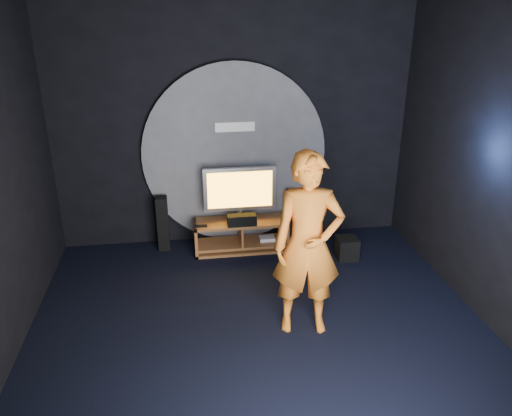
{
  "coord_description": "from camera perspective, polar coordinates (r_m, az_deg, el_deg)",
  "views": [
    {
      "loc": [
        -0.72,
        -4.35,
        3.31
      ],
      "look_at": [
        0.09,
        1.05,
        1.05
      ],
      "focal_mm": 35.0,
      "sensor_mm": 36.0,
      "label": 1
    }
  ],
  "objects": [
    {
      "name": "front_wall",
      "position": [
        2.53,
        10.26,
        -16.1
      ],
      "size": [
        5.0,
        0.04,
        3.5
      ],
      "primitive_type": "cube",
      "color": "black",
      "rests_on": "ground"
    },
    {
      "name": "tower_speaker_right",
      "position": [
        7.35,
        4.14,
        -0.93
      ],
      "size": [
        0.16,
        0.18,
        0.8
      ],
      "primitive_type": "cube",
      "color": "black",
      "rests_on": "ground"
    },
    {
      "name": "tower_speaker_left",
      "position": [
        7.21,
        -10.6,
        -1.75
      ],
      "size": [
        0.16,
        0.18,
        0.8
      ],
      "primitive_type": "cube",
      "color": "black",
      "rests_on": "ground"
    },
    {
      "name": "subwoofer",
      "position": [
        7.04,
        10.33,
        -4.53
      ],
      "size": [
        0.28,
        0.28,
        0.31
      ],
      "primitive_type": "cube",
      "color": "black",
      "rests_on": "ground"
    },
    {
      "name": "player",
      "position": [
        5.17,
        5.93,
        -4.26
      ],
      "size": [
        0.78,
        0.56,
        1.99
      ],
      "primitive_type": "imported",
      "rotation": [
        0.0,
        0.0,
        -0.13
      ],
      "color": "orange",
      "rests_on": "ground"
    },
    {
      "name": "remote",
      "position": [
        6.9,
        -6.35,
        -2.06
      ],
      "size": [
        0.18,
        0.05,
        0.02
      ],
      "primitive_type": "cube",
      "color": "black",
      "rests_on": "media_console"
    },
    {
      "name": "wall_disc_panel",
      "position": [
        7.13,
        -2.43,
        6.08
      ],
      "size": [
        2.6,
        0.11,
        2.6
      ],
      "color": "#515156",
      "rests_on": "ground"
    },
    {
      "name": "tv",
      "position": [
        6.96,
        -1.87,
        1.91
      ],
      "size": [
        1.01,
        0.22,
        0.77
      ],
      "color": "#A7A6AD",
      "rests_on": "media_console"
    },
    {
      "name": "right_wall",
      "position": [
        5.63,
        26.81,
        3.93
      ],
      "size": [
        0.04,
        5.0,
        3.5
      ],
      "primitive_type": "cube",
      "color": "black",
      "rests_on": "ground"
    },
    {
      "name": "center_speaker",
      "position": [
        6.89,
        -1.62,
        -1.38
      ],
      "size": [
        0.4,
        0.15,
        0.15
      ],
      "primitive_type": "cube",
      "color": "black",
      "rests_on": "media_console"
    },
    {
      "name": "floor",
      "position": [
        5.52,
        0.67,
        -14.41
      ],
      "size": [
        5.0,
        5.0,
        0.0
      ],
      "primitive_type": "plane",
      "color": "black",
      "rests_on": "ground"
    },
    {
      "name": "back_wall",
      "position": [
        7.07,
        -2.54,
        9.69
      ],
      "size": [
        5.0,
        0.04,
        3.5
      ],
      "primitive_type": "cube",
      "color": "black",
      "rests_on": "ground"
    },
    {
      "name": "media_console",
      "position": [
        7.16,
        -1.68,
        -3.32
      ],
      "size": [
        1.32,
        0.45,
        0.45
      ],
      "color": "#9C5630",
      "rests_on": "ground"
    }
  ]
}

